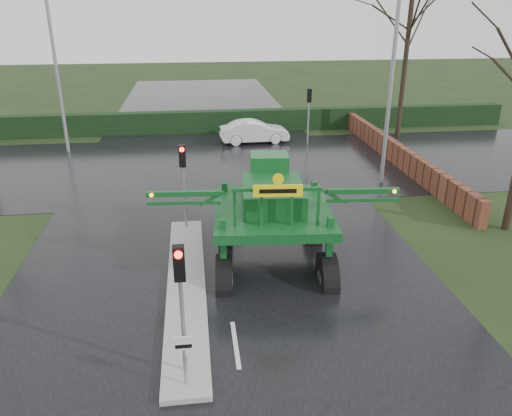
{
  "coord_description": "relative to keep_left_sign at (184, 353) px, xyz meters",
  "views": [
    {
      "loc": [
        -0.85,
        -10.89,
        8.43
      ],
      "look_at": [
        1.15,
        4.65,
        2.0
      ],
      "focal_mm": 35.0,
      "sensor_mm": 36.0,
      "label": 1
    }
  ],
  "objects": [
    {
      "name": "keep_left_sign",
      "position": [
        0.0,
        0.0,
        0.0
      ],
      "size": [
        0.5,
        0.07,
        1.35
      ],
      "color": "gray",
      "rests_on": "ground"
    },
    {
      "name": "median_island",
      "position": [
        0.0,
        4.5,
        -0.97
      ],
      "size": [
        1.2,
        10.0,
        0.16
      ],
      "primitive_type": "cube",
      "color": "gray",
      "rests_on": "ground"
    },
    {
      "name": "road_cross",
      "position": [
        1.3,
        17.5,
        -1.05
      ],
      "size": [
        80.0,
        12.0,
        0.02
      ],
      "primitive_type": "cube",
      "color": "black",
      "rests_on": "ground"
    },
    {
      "name": "white_sedan",
      "position": [
        4.41,
        22.19,
        -1.06
      ],
      "size": [
        4.49,
        1.82,
        1.45
      ],
      "primitive_type": "imported",
      "rotation": [
        0.0,
        0.0,
        1.64
      ],
      "color": "silver",
      "rests_on": "ground"
    },
    {
      "name": "traffic_signal_far",
      "position": [
        7.8,
        21.51,
        1.53
      ],
      "size": [
        0.26,
        0.33,
        3.52
      ],
      "rotation": [
        0.0,
        0.0,
        3.14
      ],
      "color": "gray",
      "rests_on": "ground"
    },
    {
      "name": "tree_right_far",
      "position": [
        14.3,
        22.5,
        5.44
      ],
      "size": [
        7.0,
        7.0,
        12.05
      ],
      "color": "black",
      "rests_on": "ground"
    },
    {
      "name": "ground",
      "position": [
        1.3,
        1.5,
        -1.06
      ],
      "size": [
        140.0,
        140.0,
        0.0
      ],
      "primitive_type": "plane",
      "color": "black",
      "rests_on": "ground"
    },
    {
      "name": "crop_sprayer",
      "position": [
        1.25,
        4.98,
        1.17
      ],
      "size": [
        8.42,
        5.57,
        4.72
      ],
      "rotation": [
        0.0,
        0.0,
        -0.09
      ],
      "color": "black",
      "rests_on": "ground"
    },
    {
      "name": "hedge_row",
      "position": [
        1.3,
        25.5,
        -0.31
      ],
      "size": [
        44.0,
        0.9,
        1.5
      ],
      "primitive_type": "cube",
      "color": "black",
      "rests_on": "ground"
    },
    {
      "name": "brick_wall",
      "position": [
        11.8,
        17.5,
        -0.46
      ],
      "size": [
        0.4,
        20.0,
        1.2
      ],
      "primitive_type": "cube",
      "color": "#592D1E",
      "rests_on": "ground"
    },
    {
      "name": "traffic_signal_near",
      "position": [
        0.0,
        0.49,
        1.53
      ],
      "size": [
        0.26,
        0.33,
        3.52
      ],
      "color": "gray",
      "rests_on": "ground"
    },
    {
      "name": "street_light_left_far",
      "position": [
        -6.89,
        21.5,
        4.93
      ],
      "size": [
        3.85,
        0.3,
        10.0
      ],
      "color": "gray",
      "rests_on": "ground"
    },
    {
      "name": "street_light_right",
      "position": [
        9.49,
        13.5,
        4.93
      ],
      "size": [
        3.85,
        0.3,
        10.0
      ],
      "color": "gray",
      "rests_on": "ground"
    },
    {
      "name": "traffic_signal_mid",
      "position": [
        0.0,
        8.99,
        1.53
      ],
      "size": [
        0.26,
        0.33,
        3.52
      ],
      "color": "gray",
      "rests_on": "ground"
    },
    {
      "name": "road_main",
      "position": [
        1.3,
        11.5,
        -1.05
      ],
      "size": [
        14.0,
        80.0,
        0.02
      ],
      "primitive_type": "cube",
      "color": "black",
      "rests_on": "ground"
    }
  ]
}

